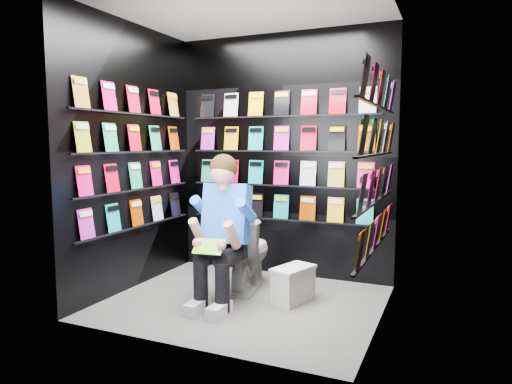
% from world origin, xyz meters
% --- Properties ---
extents(floor, '(2.40, 2.40, 0.00)m').
position_xyz_m(floor, '(0.00, 0.00, 0.00)').
color(floor, '#555553').
rests_on(floor, ground).
extents(ceiling, '(2.40, 2.40, 0.00)m').
position_xyz_m(ceiling, '(0.00, 0.00, 2.60)').
color(ceiling, white).
rests_on(ceiling, floor).
extents(wall_back, '(2.40, 0.04, 2.60)m').
position_xyz_m(wall_back, '(0.00, 1.00, 1.30)').
color(wall_back, black).
rests_on(wall_back, floor).
extents(wall_front, '(2.40, 0.04, 2.60)m').
position_xyz_m(wall_front, '(0.00, -1.00, 1.30)').
color(wall_front, black).
rests_on(wall_front, floor).
extents(wall_left, '(0.04, 2.00, 2.60)m').
position_xyz_m(wall_left, '(-1.20, 0.00, 1.30)').
color(wall_left, black).
rests_on(wall_left, floor).
extents(wall_right, '(0.04, 2.00, 2.60)m').
position_xyz_m(wall_right, '(1.20, 0.00, 1.30)').
color(wall_right, black).
rests_on(wall_right, floor).
extents(comics_back, '(2.10, 0.06, 1.37)m').
position_xyz_m(comics_back, '(0.00, 0.97, 1.31)').
color(comics_back, red).
rests_on(comics_back, wall_back).
extents(comics_left, '(0.06, 1.70, 1.37)m').
position_xyz_m(comics_left, '(-1.17, 0.00, 1.31)').
color(comics_left, red).
rests_on(comics_left, wall_left).
extents(comics_right, '(0.06, 1.70, 1.37)m').
position_xyz_m(comics_right, '(1.17, 0.00, 1.31)').
color(comics_right, red).
rests_on(comics_right, wall_right).
extents(toilet, '(0.52, 0.80, 0.73)m').
position_xyz_m(toilet, '(-0.15, 0.36, 0.37)').
color(toilet, silver).
rests_on(toilet, floor).
extents(longbox, '(0.33, 0.44, 0.30)m').
position_xyz_m(longbox, '(0.41, 0.19, 0.15)').
color(longbox, silver).
rests_on(longbox, floor).
extents(longbox_lid, '(0.36, 0.47, 0.03)m').
position_xyz_m(longbox_lid, '(0.41, 0.19, 0.31)').
color(longbox_lid, silver).
rests_on(longbox_lid, longbox).
extents(reader, '(0.65, 0.87, 1.47)m').
position_xyz_m(reader, '(-0.15, -0.02, 0.79)').
color(reader, blue).
rests_on(reader, toilet).
extents(held_comic, '(0.27, 0.18, 0.11)m').
position_xyz_m(held_comic, '(-0.15, -0.37, 0.58)').
color(held_comic, green).
rests_on(held_comic, reader).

